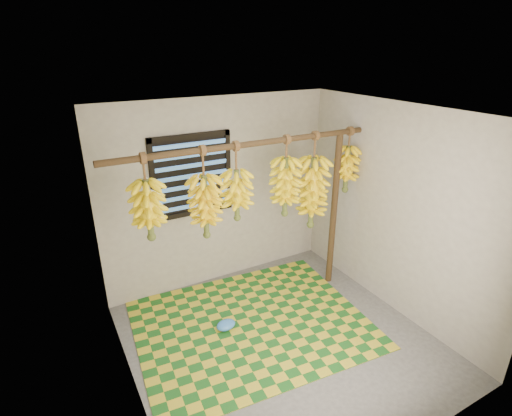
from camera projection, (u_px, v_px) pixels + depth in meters
floor at (281, 342)px, 4.27m from camera, size 3.00×3.00×0.01m
ceiling at (288, 114)px, 3.35m from camera, size 3.00×3.00×0.01m
wall_back at (219, 194)px, 5.02m from camera, size 3.00×0.01×2.40m
wall_left at (123, 285)px, 3.13m from camera, size 0.01×3.00×2.40m
wall_right at (396, 212)px, 4.49m from camera, size 0.01×3.00×2.40m
window at (192, 176)px, 4.73m from camera, size 1.00×0.04×1.00m
hanging_pole at (249, 144)px, 4.07m from camera, size 3.00×0.06×0.06m
support_post at (334, 212)px, 4.99m from camera, size 0.08×0.08×2.00m
woven_mat at (252, 324)px, 4.53m from camera, size 2.69×2.23×0.01m
plastic_bag at (226, 325)px, 4.43m from camera, size 0.25×0.20×0.09m
banana_bunch_a at (149, 210)px, 3.77m from camera, size 0.32×0.32×0.86m
banana_bunch_b at (205, 207)px, 4.06m from camera, size 0.34×0.34×0.98m
banana_bunch_c at (237, 195)px, 4.20m from camera, size 0.34×0.34×0.86m
banana_bunch_d at (285, 187)px, 4.48m from camera, size 0.35×0.35×0.93m
banana_bunch_e at (312, 193)px, 4.71m from camera, size 0.38×0.38×1.16m
banana_bunch_f at (347, 169)px, 4.85m from camera, size 0.28×0.28×0.80m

